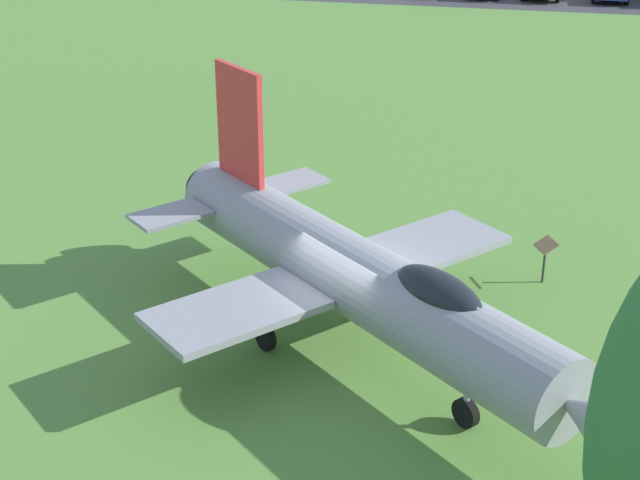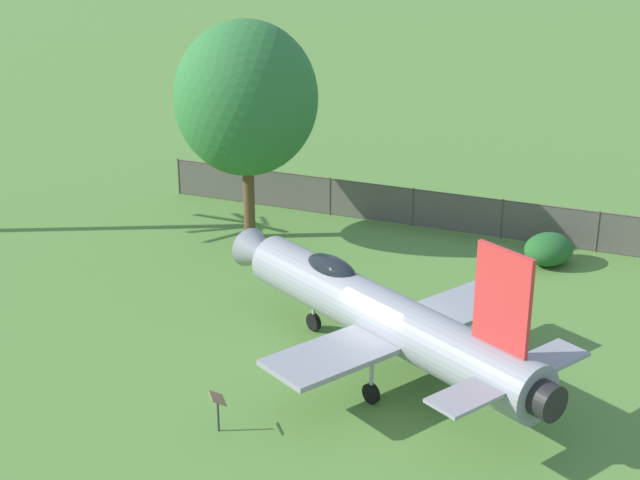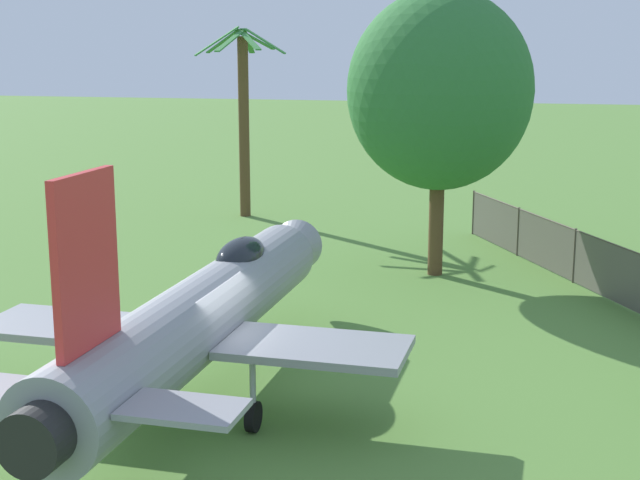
% 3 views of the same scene
% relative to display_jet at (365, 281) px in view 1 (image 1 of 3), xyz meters
% --- Properties ---
extents(ground_plane, '(200.00, 200.00, 0.00)m').
position_rel_display_jet_xyz_m(ground_plane, '(-0.01, -0.36, -1.84)').
color(ground_plane, '#568438').
extents(display_jet, '(8.79, 13.55, 5.37)m').
position_rel_display_jet_xyz_m(display_jet, '(0.00, 0.00, 0.00)').
color(display_jet, gray).
rests_on(display_jet, ground_plane).
extents(info_plaque, '(0.60, 0.71, 1.14)m').
position_rel_display_jet_xyz_m(info_plaque, '(-5.74, 0.09, -0.99)').
color(info_plaque, '#333333').
rests_on(info_plaque, ground_plane).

